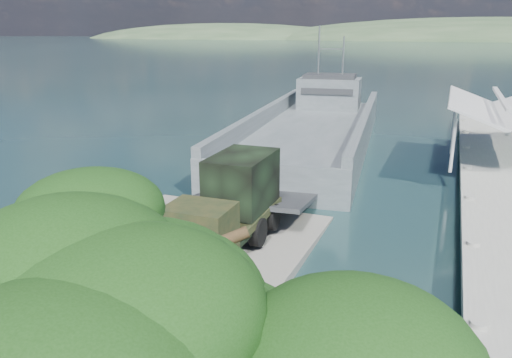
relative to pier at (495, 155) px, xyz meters
name	(u,v)px	position (x,y,z in m)	size (l,w,h in m)	color
ground	(168,269)	(-13.00, -18.77, -1.60)	(1400.00, 1400.00, 0.00)	#183A3A
boat_ramp	(154,274)	(-13.00, -19.77, -1.35)	(10.00, 18.00, 0.50)	gray
shoreline_rocks	(55,242)	(-19.20, -18.27, -1.60)	(3.20, 5.60, 0.90)	#535351
distant_headlands	(499,40)	(37.00, 541.23, -1.60)	(1000.00, 240.00, 48.00)	#314B2F
pier	(495,155)	(0.00, 0.00, 0.00)	(6.40, 44.00, 6.10)	#A09F96
landing_craft	(312,136)	(-13.40, 4.98, -0.74)	(12.07, 36.19, 10.57)	#505B5F
military_truck	(230,205)	(-11.11, -16.76, 0.73)	(2.69, 7.97, 3.67)	black
soldier	(89,228)	(-16.27, -19.35, -0.09)	(0.74, 0.49, 2.03)	black
overhang_tree	(145,306)	(-6.55, -29.57, 4.14)	(7.89, 7.27, 7.16)	#332614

